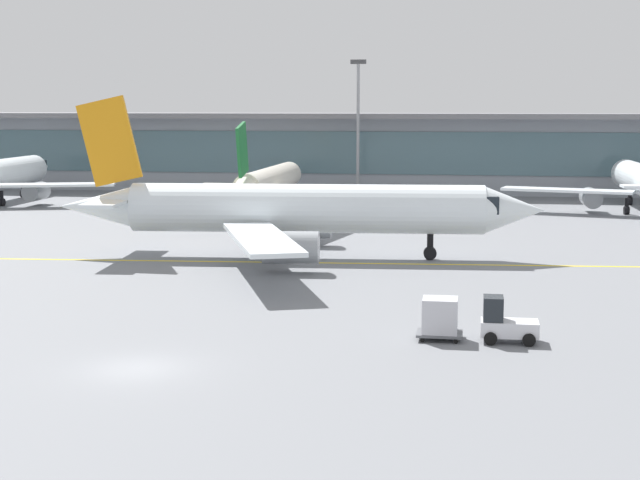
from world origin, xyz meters
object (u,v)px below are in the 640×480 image
Objects in this scene: baggage_tug at (505,323)px; apron_light_mast_1 at (358,123)px; taxiing_regional_jet at (301,210)px; cargo_dolly_lead at (440,317)px; gate_airplane_2 at (269,182)px.

baggage_tug is 69.95m from apron_light_mast_1.
apron_light_mast_1 is (-1.32, 45.40, 5.15)m from taxiing_regional_jet.
apron_light_mast_1 is (-14.76, 67.94, 7.67)m from baggage_tug.
taxiing_regional_jet is at bearing -88.33° from apron_light_mast_1.
apron_light_mast_1 reaches higher than baggage_tug.
taxiing_regional_jet reaches higher than baggage_tug.
taxiing_regional_jet is 45.71m from apron_light_mast_1.
apron_light_mast_1 is at bearing 87.21° from taxiing_regional_jet.
baggage_tug is 2.94m from cargo_dolly_lead.
baggage_tug is at bearing -156.51° from gate_airplane_2.
gate_airplane_2 is at bearing 101.25° from taxiing_regional_jet.
taxiing_regional_jet is 26.36m from baggage_tug.
taxiing_regional_jet is (9.01, -32.05, 0.67)m from gate_airplane_2.
baggage_tug is at bearing -77.74° from apron_light_mast_1.
taxiing_regional_jet is at bearing -163.16° from gate_airplane_2.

